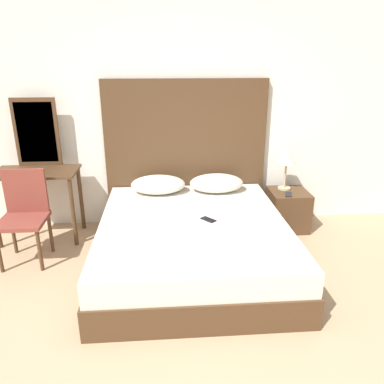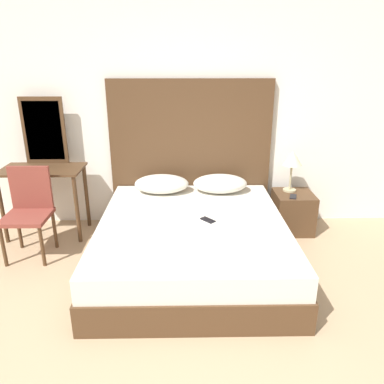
# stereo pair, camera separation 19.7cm
# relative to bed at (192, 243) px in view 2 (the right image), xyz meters

# --- Properties ---
(wall_back) EXTENTS (10.00, 0.06, 2.70)m
(wall_back) POSITION_rel_bed_xyz_m (-0.08, 1.13, 1.11)
(wall_back) COLOR white
(wall_back) RESTS_ON ground_plane
(bed) EXTENTS (1.79, 2.05, 0.49)m
(bed) POSITION_rel_bed_xyz_m (0.00, 0.00, 0.00)
(bed) COLOR #4C331E
(bed) RESTS_ON ground_plane
(headboard) EXTENTS (1.88, 0.05, 1.73)m
(headboard) POSITION_rel_bed_xyz_m (0.00, 1.05, 0.62)
(headboard) COLOR #4C331E
(headboard) RESTS_ON ground_plane
(pillow_left) EXTENTS (0.61, 0.39, 0.20)m
(pillow_left) POSITION_rel_bed_xyz_m (-0.33, 0.78, 0.35)
(pillow_left) COLOR silver
(pillow_left) RESTS_ON bed
(pillow_right) EXTENTS (0.61, 0.39, 0.20)m
(pillow_right) POSITION_rel_bed_xyz_m (0.33, 0.78, 0.35)
(pillow_right) COLOR silver
(pillow_right) RESTS_ON bed
(phone_on_bed) EXTENTS (0.15, 0.16, 0.01)m
(phone_on_bed) POSITION_rel_bed_xyz_m (0.15, -0.01, 0.25)
(phone_on_bed) COLOR black
(phone_on_bed) RESTS_ON bed
(nightstand) EXTENTS (0.44, 0.45, 0.47)m
(nightstand) POSITION_rel_bed_xyz_m (1.20, 0.77, -0.01)
(nightstand) COLOR #4C331E
(nightstand) RESTS_ON ground_plane
(table_lamp) EXTENTS (0.22, 0.22, 0.49)m
(table_lamp) POSITION_rel_bed_xyz_m (1.16, 0.86, 0.60)
(table_lamp) COLOR tan
(table_lamp) RESTS_ON nightstand
(phone_on_nightstand) EXTENTS (0.11, 0.16, 0.01)m
(phone_on_nightstand) POSITION_rel_bed_xyz_m (1.15, 0.66, 0.23)
(phone_on_nightstand) COLOR black
(phone_on_nightstand) RESTS_ON nightstand
(vanity_desk) EXTENTS (0.89, 0.50, 0.79)m
(vanity_desk) POSITION_rel_bed_xyz_m (-1.65, 0.73, 0.40)
(vanity_desk) COLOR #4C331E
(vanity_desk) RESTS_ON ground_plane
(vanity_mirror) EXTENTS (0.48, 0.03, 0.75)m
(vanity_mirror) POSITION_rel_bed_xyz_m (-1.65, 0.96, 0.93)
(vanity_mirror) COLOR #4C331E
(vanity_mirror) RESTS_ON vanity_desk
(chair) EXTENTS (0.44, 0.44, 0.92)m
(chair) POSITION_rel_bed_xyz_m (-1.66, 0.29, 0.28)
(chair) COLOR brown
(chair) RESTS_ON ground_plane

